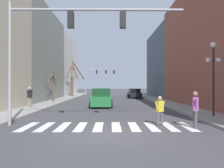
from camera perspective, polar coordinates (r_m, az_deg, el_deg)
ground_plane at (r=9.47m, az=-1.37°, el=-13.15°), size 240.00×240.00×0.00m
building_row_left at (r=31.10m, az=-21.21°, el=6.77°), size 6.00×49.36×13.86m
building_row_right at (r=26.57m, az=23.29°, el=7.79°), size 6.00×41.87×12.02m
crosswalk_stripes at (r=11.28m, az=-1.23°, el=-11.05°), size 8.55×2.60×0.01m
traffic_signal_near at (r=12.04m, az=-12.68°, el=12.75°), size 9.21×0.28×6.48m
traffic_signal_far at (r=47.23m, az=-3.79°, el=2.47°), size 6.87×0.28×5.91m
street_lamp_right_corner at (r=15.30m, az=24.96°, el=4.78°), size 0.95×0.36×4.70m
car_parked_right_near at (r=38.51m, az=-2.47°, el=-2.35°), size 1.98×4.68×1.58m
car_driving_toward_lane at (r=36.35m, az=5.89°, el=-2.48°), size 2.11×4.81×1.55m
car_parked_right_mid at (r=21.59m, az=-2.71°, el=-3.70°), size 2.12×4.89×1.79m
pedestrian_on_left_sidewalk at (r=11.43m, az=20.91°, el=-5.50°), size 0.32×0.78×1.80m
pedestrian_on_right_sidewalk at (r=20.55m, az=-20.72°, el=-2.75°), size 0.36×0.77×1.81m
pedestrian_crossing_street at (r=11.61m, az=12.40°, el=-6.20°), size 0.61×0.39×1.54m
street_tree_right_mid at (r=28.18m, az=-14.99°, el=-0.42°), size 2.05×2.46×3.94m
street_tree_right_far at (r=39.70m, az=-10.08°, el=1.41°), size 3.03×3.64×6.53m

